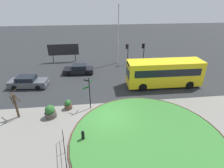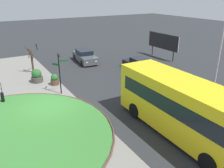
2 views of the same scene
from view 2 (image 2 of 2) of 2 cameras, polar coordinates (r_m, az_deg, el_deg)
ground at (r=17.49m, az=-15.60°, el=-5.44°), size 120.00×120.00×0.00m
sidewalk_paving at (r=17.21m, az=-21.41°, el=-6.62°), size 32.00×8.39×0.02m
grass_island at (r=14.74m, az=-24.75°, el=-11.96°), size 12.13×12.13×0.10m
grass_kerb_ring at (r=14.74m, az=-24.76°, el=-11.95°), size 12.44×12.44×0.11m
signpost_directional at (r=18.75m, az=-12.79°, el=3.29°), size 0.92×1.06×3.39m
bollard_foreground at (r=19.10m, az=-25.39°, el=-2.95°), size 0.25×0.25×0.89m
bus_yellow at (r=13.58m, az=17.02°, el=-5.48°), size 9.13×2.67×3.26m
car_near_lane at (r=27.81m, az=-6.73°, el=6.78°), size 4.71×2.21×1.43m
car_far_lane at (r=24.62m, az=6.83°, el=4.71°), size 4.31×1.95×1.36m
lamppost_tall at (r=22.26m, az=25.89°, el=12.20°), size 0.32×0.32×9.18m
billboard_left at (r=29.83m, az=12.49°, el=10.17°), size 5.08×0.27×3.04m
planter_near_signpost at (r=21.26m, az=-13.94°, el=0.99°), size 0.75×0.75×1.01m
planter_kerbside at (r=22.33m, az=-18.04°, el=1.83°), size 1.06×1.06×1.26m
street_tree_bare at (r=24.89m, az=-19.10°, el=5.99°), size 1.25×1.38×3.16m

